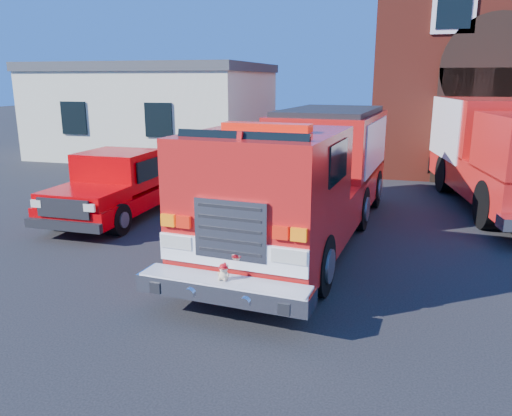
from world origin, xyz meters
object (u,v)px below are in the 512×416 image
(secondary_truck, at_px, (499,147))
(side_building, at_px, (158,109))
(fire_engine, at_px, (308,174))
(pickup_truck, at_px, (124,184))

(secondary_truck, bearing_deg, side_building, 155.92)
(fire_engine, bearing_deg, secondary_truck, 46.29)
(pickup_truck, height_order, secondary_truck, secondary_truck)
(side_building, xyz_separation_m, secondary_truck, (14.43, -6.45, -0.55))
(side_building, relative_size, secondary_truck, 1.05)
(side_building, distance_m, pickup_truck, 11.89)
(fire_engine, height_order, pickup_truck, fire_engine)
(fire_engine, height_order, secondary_truck, secondary_truck)
(fire_engine, bearing_deg, pickup_truck, 173.07)
(side_building, xyz_separation_m, fire_engine, (9.51, -11.60, -0.70))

